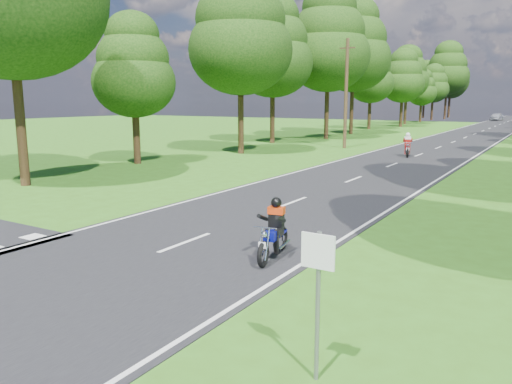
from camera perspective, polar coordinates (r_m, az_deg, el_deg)
The scene contains 9 objects.
ground at distance 11.52m, azimuth -14.50°, elevation -8.08°, with size 160.00×160.00×0.00m, color #316116.
main_road at distance 58.17m, azimuth 23.74°, elevation 6.09°, with size 7.00×140.00×0.02m, color black.
road_markings at distance 56.34m, azimuth 23.33°, elevation 6.02°, with size 7.40×140.00×0.01m.
treeline at distance 68.05m, azimuth 26.71°, elevation 13.35°, with size 40.00×115.35×14.78m.
telegraph_pole at distance 38.16m, azimuth 10.25°, elevation 11.06°, with size 1.20×0.26×8.00m.
road_sign at distance 6.43m, azimuth 7.08°, elevation -10.18°, with size 0.45×0.07×2.00m.
rider_near_blue at distance 11.39m, azimuth 2.01°, elevation -4.18°, with size 0.56×1.67×1.39m, color #0C1186, non-canonical shape.
rider_far_red at distance 33.36m, azimuth 16.93°, elevation 5.20°, with size 0.61×1.82×1.52m, color #A50F0C, non-canonical shape.
distant_car at distance 96.59m, azimuth 25.81°, elevation 7.75°, with size 1.56×3.88×1.32m, color silver.
Camera 1 is at (7.95, -7.51, 3.61)m, focal length 35.00 mm.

